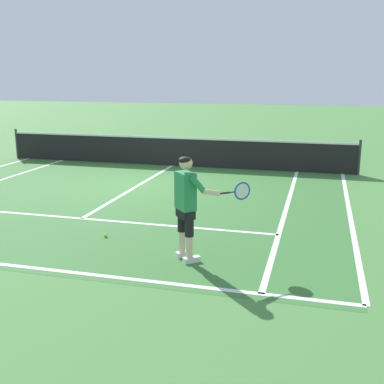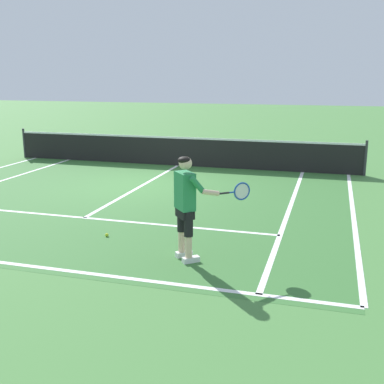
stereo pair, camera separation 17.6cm
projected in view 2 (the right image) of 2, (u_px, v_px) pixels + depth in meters
The scene contains 10 objects.
ground_plane at pixel (143, 185), 13.27m from camera, with size 80.00×80.00×0.00m, color #477F3D.
court_inner_surface at pixel (122, 197), 11.94m from camera, with size 10.98×9.44×0.00m, color #387033.
line_baseline at pixel (4, 263), 7.73m from camera, with size 10.98×0.10×0.01m, color white.
line_service at pixel (84, 218), 10.19m from camera, with size 8.23×0.10×0.01m, color white.
line_centre_service at pixel (142, 186), 13.17m from camera, with size 0.10×6.40×0.01m, color white.
line_singles_right at pixel (289, 210), 10.81m from camera, with size 0.10×9.04×0.01m, color white.
line_doubles_right at pixel (353, 214), 10.44m from camera, with size 0.10×9.04×0.01m, color white.
tennis_net at pixel (178, 151), 16.04m from camera, with size 11.96×0.08×1.07m.
tennis_player at pixel (187, 201), 7.64m from camera, with size 1.18×0.69×1.71m.
tennis_ball_near_feet at pixel (107, 235), 8.99m from camera, with size 0.07×0.07×0.07m, color #CCE02D.
Camera 2 is at (4.95, -12.04, 2.93)m, focal length 44.93 mm.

